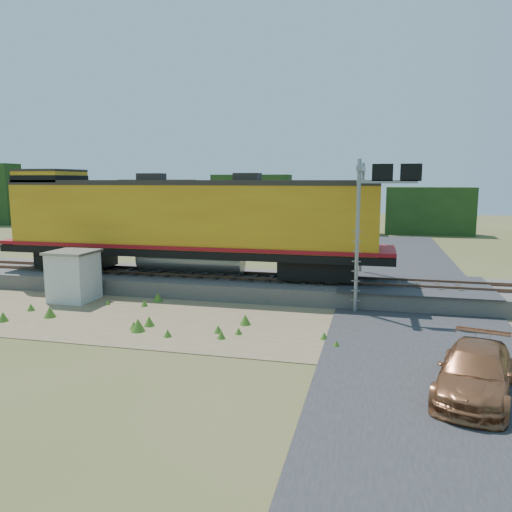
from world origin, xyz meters
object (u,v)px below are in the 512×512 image
(shed, at_px, (74,276))
(car, at_px, (475,372))
(locomotive, at_px, (184,221))
(signal_gantry, at_px, (368,196))

(shed, height_order, car, shed)
(car, bearing_deg, shed, 172.48)
(shed, bearing_deg, locomotive, 42.35)
(locomotive, relative_size, car, 4.63)
(locomotive, relative_size, signal_gantry, 3.14)
(locomotive, bearing_deg, car, -40.33)
(locomotive, height_order, shed, locomotive)
(car, bearing_deg, locomotive, 154.50)
(locomotive, distance_m, shed, 6.14)
(locomotive, xyz_separation_m, shed, (-4.20, -3.79, -2.39))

